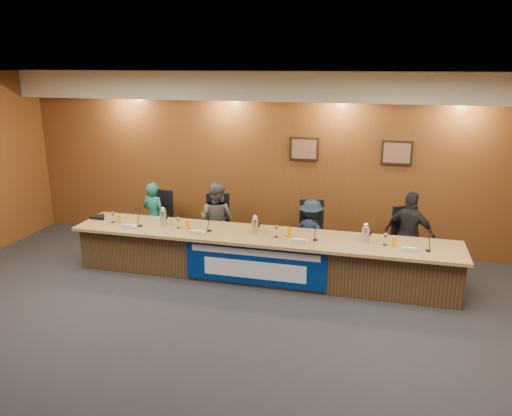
% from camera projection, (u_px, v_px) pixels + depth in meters
% --- Properties ---
extents(floor, '(10.00, 10.00, 0.00)m').
position_uv_depth(floor, '(212.00, 359.00, 5.84)').
color(floor, black).
rests_on(floor, ground).
extents(ceiling, '(10.00, 8.00, 0.04)m').
position_uv_depth(ceiling, '(203.00, 77.00, 4.94)').
color(ceiling, silver).
rests_on(ceiling, wall_back).
extents(wall_back, '(10.00, 0.04, 3.20)m').
position_uv_depth(wall_back, '(282.00, 161.00, 9.10)').
color(wall_back, brown).
rests_on(wall_back, floor).
extents(soffit, '(10.00, 0.50, 0.50)m').
position_uv_depth(soffit, '(281.00, 86.00, 8.49)').
color(soffit, beige).
rests_on(soffit, wall_back).
extents(dais_body, '(6.00, 0.80, 0.70)m').
position_uv_depth(dais_body, '(261.00, 257.00, 7.97)').
color(dais_body, '#44301A').
rests_on(dais_body, floor).
extents(dais_top, '(6.10, 0.95, 0.05)m').
position_uv_depth(dais_top, '(260.00, 236.00, 7.82)').
color(dais_top, olive).
rests_on(dais_top, dais_body).
extents(banner, '(2.20, 0.02, 0.65)m').
position_uv_depth(banner, '(254.00, 265.00, 7.57)').
color(banner, navy).
rests_on(banner, dais_body).
extents(banner_text_upper, '(2.00, 0.01, 0.10)m').
position_uv_depth(banner_text_upper, '(254.00, 253.00, 7.51)').
color(banner_text_upper, silver).
rests_on(banner_text_upper, banner).
extents(banner_text_lower, '(1.60, 0.01, 0.28)m').
position_uv_depth(banner_text_lower, '(254.00, 270.00, 7.58)').
color(banner_text_lower, silver).
rests_on(banner_text_lower, banner).
extents(wall_photo_left, '(0.52, 0.04, 0.42)m').
position_uv_depth(wall_photo_left, '(304.00, 149.00, 8.91)').
color(wall_photo_left, black).
rests_on(wall_photo_left, wall_back).
extents(wall_photo_right, '(0.52, 0.04, 0.42)m').
position_uv_depth(wall_photo_right, '(397.00, 153.00, 8.52)').
color(wall_photo_right, black).
rests_on(wall_photo_right, wall_back).
extents(panelist_a, '(0.52, 0.39, 1.28)m').
position_uv_depth(panelist_a, '(154.00, 217.00, 9.06)').
color(panelist_a, '#14604E').
rests_on(panelist_a, floor).
extents(panelist_b, '(0.74, 0.63, 1.35)m').
position_uv_depth(panelist_b, '(217.00, 220.00, 8.76)').
color(panelist_b, '#4D4E51').
rests_on(panelist_b, floor).
extents(panelist_c, '(0.85, 0.65, 1.16)m').
position_uv_depth(panelist_c, '(311.00, 233.00, 8.39)').
color(panelist_c, '#132335').
rests_on(panelist_c, floor).
extents(panelist_d, '(0.88, 0.61, 1.39)m').
position_uv_depth(panelist_d, '(410.00, 234.00, 7.97)').
color(panelist_d, black).
rests_on(panelist_d, floor).
extents(office_chair_a, '(0.55, 0.55, 0.08)m').
position_uv_depth(office_chair_a, '(157.00, 224.00, 9.20)').
color(office_chair_a, black).
rests_on(office_chair_a, floor).
extents(office_chair_b, '(0.62, 0.62, 0.08)m').
position_uv_depth(office_chair_b, '(219.00, 229.00, 8.91)').
color(office_chair_b, black).
rests_on(office_chair_b, floor).
extents(office_chair_c, '(0.56, 0.56, 0.08)m').
position_uv_depth(office_chair_c, '(312.00, 237.00, 8.51)').
color(office_chair_c, black).
rests_on(office_chair_c, floor).
extents(office_chair_d, '(0.63, 0.63, 0.08)m').
position_uv_depth(office_chair_d, '(408.00, 245.00, 8.12)').
color(office_chair_d, black).
rests_on(office_chair_d, floor).
extents(nameplate_a, '(0.24, 0.08, 0.10)m').
position_uv_depth(nameplate_a, '(128.00, 226.00, 8.06)').
color(nameplate_a, white).
rests_on(nameplate_a, dais_top).
extents(microphone_a, '(0.07, 0.07, 0.02)m').
position_uv_depth(microphone_a, '(140.00, 226.00, 8.18)').
color(microphone_a, black).
rests_on(microphone_a, dais_top).
extents(juice_glass_a, '(0.06, 0.06, 0.15)m').
position_uv_depth(juice_glass_a, '(118.00, 219.00, 8.30)').
color(juice_glass_a, orange).
rests_on(juice_glass_a, dais_top).
extents(water_glass_a, '(0.08, 0.08, 0.18)m').
position_uv_depth(water_glass_a, '(113.00, 217.00, 8.36)').
color(water_glass_a, silver).
rests_on(water_glass_a, dais_top).
extents(nameplate_b, '(0.24, 0.08, 0.10)m').
position_uv_depth(nameplate_b, '(196.00, 232.00, 7.77)').
color(nameplate_b, white).
rests_on(nameplate_b, dais_top).
extents(microphone_b, '(0.07, 0.07, 0.02)m').
position_uv_depth(microphone_b, '(209.00, 231.00, 7.95)').
color(microphone_b, black).
rests_on(microphone_b, dais_top).
extents(juice_glass_b, '(0.06, 0.06, 0.15)m').
position_uv_depth(juice_glass_b, '(188.00, 225.00, 8.02)').
color(juice_glass_b, orange).
rests_on(juice_glass_b, dais_top).
extents(water_glass_b, '(0.08, 0.08, 0.18)m').
position_uv_depth(water_glass_b, '(178.00, 223.00, 8.06)').
color(water_glass_b, silver).
rests_on(water_glass_b, dais_top).
extents(nameplate_c, '(0.24, 0.08, 0.10)m').
position_uv_depth(nameplate_c, '(299.00, 241.00, 7.39)').
color(nameplate_c, white).
rests_on(nameplate_c, dais_top).
extents(microphone_c, '(0.07, 0.07, 0.02)m').
position_uv_depth(microphone_c, '(315.00, 240.00, 7.53)').
color(microphone_c, black).
rests_on(microphone_c, dais_top).
extents(juice_glass_c, '(0.06, 0.06, 0.15)m').
position_uv_depth(juice_glass_c, '(289.00, 232.00, 7.67)').
color(juice_glass_c, orange).
rests_on(juice_glass_c, dais_top).
extents(water_glass_c, '(0.08, 0.08, 0.18)m').
position_uv_depth(water_glass_c, '(276.00, 232.00, 7.65)').
color(water_glass_c, silver).
rests_on(water_glass_c, dais_top).
extents(nameplate_d, '(0.24, 0.08, 0.10)m').
position_uv_depth(nameplate_d, '(411.00, 249.00, 7.05)').
color(nameplate_d, white).
rests_on(nameplate_d, dais_top).
extents(microphone_d, '(0.07, 0.07, 0.02)m').
position_uv_depth(microphone_d, '(428.00, 251.00, 7.10)').
color(microphone_d, black).
rests_on(microphone_d, dais_top).
extents(juice_glass_d, '(0.06, 0.06, 0.15)m').
position_uv_depth(juice_glass_d, '(394.00, 242.00, 7.27)').
color(juice_glass_d, orange).
rests_on(juice_glass_d, dais_top).
extents(water_glass_d, '(0.08, 0.08, 0.18)m').
position_uv_depth(water_glass_d, '(385.00, 240.00, 7.31)').
color(water_glass_d, silver).
rests_on(water_glass_d, dais_top).
extents(carafe_left, '(0.11, 0.11, 0.26)m').
position_uv_depth(carafe_left, '(163.00, 218.00, 8.19)').
color(carafe_left, silver).
rests_on(carafe_left, dais_top).
extents(carafe_mid, '(0.11, 0.11, 0.24)m').
position_uv_depth(carafe_mid, '(255.00, 226.00, 7.82)').
color(carafe_mid, silver).
rests_on(carafe_mid, dais_top).
extents(carafe_right, '(0.12, 0.12, 0.25)m').
position_uv_depth(carafe_right, '(366.00, 235.00, 7.41)').
color(carafe_right, silver).
rests_on(carafe_right, dais_top).
extents(speakerphone, '(0.32, 0.32, 0.05)m').
position_uv_depth(speakerphone, '(99.00, 217.00, 8.59)').
color(speakerphone, black).
rests_on(speakerphone, dais_top).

